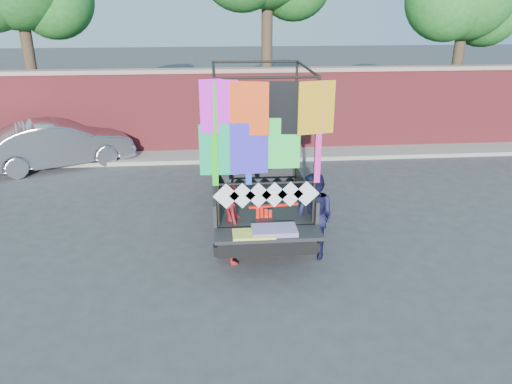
{
  "coord_description": "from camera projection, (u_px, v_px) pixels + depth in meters",
  "views": [
    {
      "loc": [
        -0.82,
        -8.47,
        4.57
      ],
      "look_at": [
        -0.08,
        -0.04,
        1.29
      ],
      "focal_mm": 35.0,
      "sensor_mm": 36.0,
      "label": 1
    }
  ],
  "objects": [
    {
      "name": "brick_wall",
      "position": [
        239.0,
        110.0,
        15.6
      ],
      "size": [
        30.0,
        0.45,
        2.61
      ],
      "color": "maroon",
      "rests_on": "ground"
    },
    {
      "name": "ground",
      "position": [
        260.0,
        254.0,
        9.58
      ],
      "size": [
        90.0,
        90.0,
        0.0
      ],
      "primitive_type": "plane",
      "color": "#38383A",
      "rests_on": "ground"
    },
    {
      "name": "man",
      "position": [
        314.0,
        217.0,
        9.21
      ],
      "size": [
        0.96,
        1.01,
        1.63
      ],
      "primitive_type": "imported",
      "rotation": [
        0.0,
        0.0,
        -0.97
      ],
      "color": "#161637",
      "rests_on": "ground"
    },
    {
      "name": "sedan",
      "position": [
        59.0,
        144.0,
        14.38
      ],
      "size": [
        4.31,
        2.95,
        1.35
      ],
      "primitive_type": "imported",
      "rotation": [
        0.0,
        0.0,
        1.99
      ],
      "color": "#A8AAAF",
      "rests_on": "ground"
    },
    {
      "name": "woman",
      "position": [
        232.0,
        224.0,
        9.06
      ],
      "size": [
        0.44,
        0.6,
        1.5
      ],
      "primitive_type": "imported",
      "rotation": [
        0.0,
        0.0,
        1.73
      ],
      "color": "maroon",
      "rests_on": "ground"
    },
    {
      "name": "curb",
      "position": [
        241.0,
        155.0,
        15.41
      ],
      "size": [
        30.0,
        1.2,
        0.12
      ],
      "primitive_type": "cube",
      "color": "gray",
      "rests_on": "ground"
    },
    {
      "name": "pickup_truck",
      "position": [
        254.0,
        174.0,
        11.3
      ],
      "size": [
        2.17,
        5.45,
        3.43
      ],
      "color": "black",
      "rests_on": "ground"
    },
    {
      "name": "streamer_bundle",
      "position": [
        268.0,
        215.0,
        9.07
      ],
      "size": [
        0.91,
        0.15,
        0.63
      ],
      "color": "#FA190D",
      "rests_on": "ground"
    }
  ]
}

